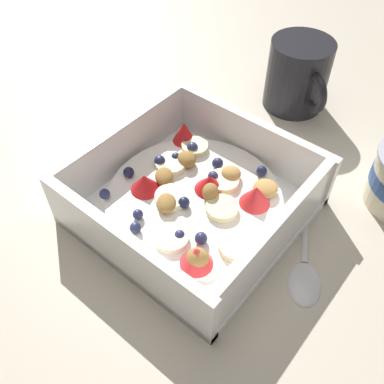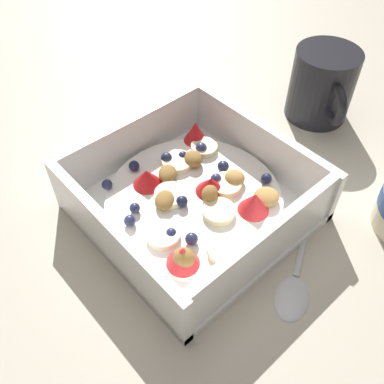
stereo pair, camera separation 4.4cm
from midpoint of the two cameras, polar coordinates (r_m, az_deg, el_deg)
ground_plane at (r=0.47m, az=4.63°, el=-1.69°), size 2.40×2.40×0.00m
fruit_bowl at (r=0.44m, az=2.94°, el=-0.95°), size 0.21×0.21×0.07m
spoon at (r=0.43m, az=16.72°, el=-10.41°), size 0.10×0.16×0.01m
coffee_mug at (r=0.58m, az=19.10°, el=13.18°), size 0.10×0.08×0.09m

